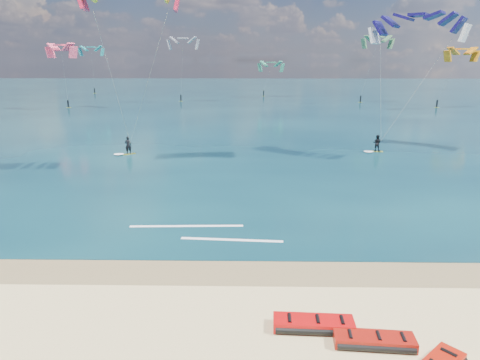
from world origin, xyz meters
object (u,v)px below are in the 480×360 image
object	(u,v)px
kitesurfer_far	(401,69)
packed_kite_mid	(374,345)
packed_kite_left	(313,329)
kitesurfer_main	(128,69)

from	to	relation	value
kitesurfer_far	packed_kite_mid	bearing A→B (deg)	-98.64
packed_kite_left	kitesurfer_far	distance (m)	31.29
packed_kite_left	packed_kite_mid	world-z (taller)	packed_kite_left
packed_kite_mid	kitesurfer_far	bearing A→B (deg)	75.41
packed_kite_mid	kitesurfer_far	world-z (taller)	kitesurfer_far
packed_kite_mid	kitesurfer_far	size ratio (longest dim) A/B	0.19
packed_kite_left	packed_kite_mid	size ratio (longest dim) A/B	1.07
packed_kite_left	kitesurfer_main	world-z (taller)	kitesurfer_main
packed_kite_left	packed_kite_mid	bearing A→B (deg)	-21.91
kitesurfer_main	kitesurfer_far	world-z (taller)	kitesurfer_main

